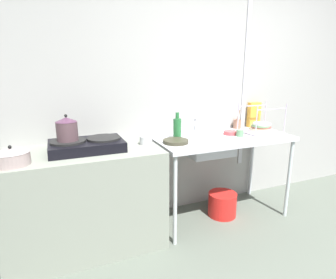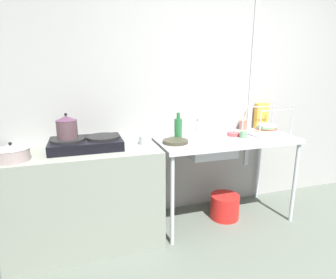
% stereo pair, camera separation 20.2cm
% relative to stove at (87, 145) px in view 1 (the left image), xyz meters
% --- Properties ---
extents(wall_back, '(5.27, 0.10, 2.79)m').
position_rel_stove_xyz_m(wall_back, '(1.47, 0.38, 0.48)').
color(wall_back, '#A4A3A0').
rests_on(wall_back, ground).
extents(wall_metal_strip, '(0.05, 0.01, 2.23)m').
position_rel_stove_xyz_m(wall_metal_strip, '(1.81, 0.33, 0.62)').
color(wall_metal_strip, silver).
extents(counter_concrete, '(1.27, 0.67, 0.87)m').
position_rel_stove_xyz_m(counter_concrete, '(-0.04, -0.00, -0.48)').
color(counter_concrete, gray).
rests_on(counter_concrete, ground).
extents(counter_sink, '(1.37, 0.67, 0.87)m').
position_rel_stove_xyz_m(counter_sink, '(1.32, 0.00, -0.11)').
color(counter_sink, silver).
rests_on(counter_sink, ground).
extents(stove, '(0.59, 0.39, 0.10)m').
position_rel_stove_xyz_m(stove, '(0.00, 0.00, 0.00)').
color(stove, black).
rests_on(stove, counter_concrete).
extents(pot_on_left_burner, '(0.17, 0.17, 0.21)m').
position_rel_stove_xyz_m(pot_on_left_burner, '(-0.14, -0.00, 0.15)').
color(pot_on_left_burner, '#513A40').
rests_on(pot_on_left_burner, stove).
extents(pot_beside_stove, '(0.25, 0.25, 0.14)m').
position_rel_stove_xyz_m(pot_beside_stove, '(-0.53, -0.17, 0.01)').
color(pot_beside_stove, '#A48F8D').
rests_on(pot_beside_stove, counter_concrete).
extents(percolator, '(0.11, 0.11, 0.14)m').
position_rel_stove_xyz_m(percolator, '(0.51, -0.01, 0.02)').
color(percolator, silver).
rests_on(percolator, counter_concrete).
extents(sink_basin, '(0.44, 0.35, 0.15)m').
position_rel_stove_xyz_m(sink_basin, '(1.13, -0.05, -0.12)').
color(sink_basin, silver).
rests_on(sink_basin, counter_sink).
extents(faucet, '(0.11, 0.06, 0.23)m').
position_rel_stove_xyz_m(faucet, '(1.09, 0.12, 0.11)').
color(faucet, silver).
rests_on(faucet, counter_sink).
extents(frying_pan, '(0.23, 0.23, 0.03)m').
position_rel_stove_xyz_m(frying_pan, '(0.77, -0.07, -0.03)').
color(frying_pan, '#383627').
rests_on(frying_pan, counter_sink).
extents(dish_rack, '(0.39, 0.31, 0.31)m').
position_rel_stove_xyz_m(dish_rack, '(1.80, -0.00, 0.00)').
color(dish_rack, '#BBB0C4').
rests_on(dish_rack, counter_sink).
extents(cup_by_rack, '(0.07, 0.07, 0.07)m').
position_rel_stove_xyz_m(cup_by_rack, '(1.48, -0.07, -0.01)').
color(cup_by_rack, '#5F8E65').
rests_on(cup_by_rack, counter_sink).
extents(small_bowl_on_drainboard, '(0.13, 0.13, 0.04)m').
position_rel_stove_xyz_m(small_bowl_on_drainboard, '(1.43, 0.03, -0.03)').
color(small_bowl_on_drainboard, '#C84549').
rests_on(small_bowl_on_drainboard, counter_sink).
extents(bottle_by_sink, '(0.08, 0.08, 0.26)m').
position_rel_stove_xyz_m(bottle_by_sink, '(0.85, 0.08, 0.06)').
color(bottle_by_sink, '#256835').
rests_on(bottle_by_sink, counter_sink).
extents(cereal_box, '(0.15, 0.06, 0.29)m').
position_rel_stove_xyz_m(cereal_box, '(1.93, 0.28, 0.10)').
color(cereal_box, gold).
rests_on(cereal_box, counter_sink).
extents(utensil_jar, '(0.09, 0.09, 0.21)m').
position_rel_stove_xyz_m(utensil_jar, '(1.70, 0.27, 0.00)').
color(utensil_jar, '#966651').
rests_on(utensil_jar, counter_sink).
extents(bucket_on_floor, '(0.30, 0.30, 0.25)m').
position_rel_stove_xyz_m(bucket_on_floor, '(1.35, -0.02, -0.79)').
color(bucket_on_floor, red).
rests_on(bucket_on_floor, ground).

